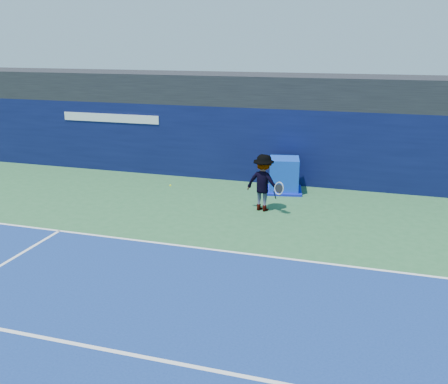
{
  "coord_description": "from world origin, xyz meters",
  "views": [
    {
      "loc": [
        3.86,
        -9.05,
        5.53
      ],
      "look_at": [
        -0.45,
        5.2,
        1.0
      ],
      "focal_mm": 40.0,
      "sensor_mm": 36.0,
      "label": 1
    }
  ],
  "objects": [
    {
      "name": "ground",
      "position": [
        0.0,
        0.0,
        0.0
      ],
      "size": [
        80.0,
        80.0,
        0.0
      ],
      "primitive_type": "plane",
      "color": "#2C6236",
      "rests_on": "ground"
    },
    {
      "name": "baseline",
      "position": [
        0.0,
        3.0,
        0.01
      ],
      "size": [
        24.0,
        0.1,
        0.01
      ],
      "primitive_type": "cube",
      "color": "white",
      "rests_on": "ground"
    },
    {
      "name": "service_line",
      "position": [
        0.0,
        -2.0,
        0.01
      ],
      "size": [
        24.0,
        0.1,
        0.01
      ],
      "primitive_type": "cube",
      "color": "white",
      "rests_on": "ground"
    },
    {
      "name": "stadium_band",
      "position": [
        0.0,
        11.5,
        3.6
      ],
      "size": [
        36.0,
        3.0,
        1.2
      ],
      "primitive_type": "cube",
      "color": "black",
      "rests_on": "back_wall_assembly"
    },
    {
      "name": "back_wall_assembly",
      "position": [
        -0.0,
        10.5,
        1.5
      ],
      "size": [
        36.0,
        1.03,
        3.0
      ],
      "color": "#0A1039",
      "rests_on": "ground"
    },
    {
      "name": "equipment_cart",
      "position": [
        0.75,
        9.1,
        0.59
      ],
      "size": [
        1.58,
        1.58,
        1.3
      ],
      "color": "#0D39BD",
      "rests_on": "ground"
    },
    {
      "name": "tennis_player",
      "position": [
        0.47,
        6.72,
        0.97
      ],
      "size": [
        1.46,
        1.0,
        1.93
      ],
      "color": "white",
      "rests_on": "ground"
    },
    {
      "name": "tennis_ball",
      "position": [
        -2.28,
        5.26,
        1.04
      ],
      "size": [
        0.06,
        0.06,
        0.06
      ],
      "color": "#C6DB18",
      "rests_on": "ground"
    }
  ]
}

